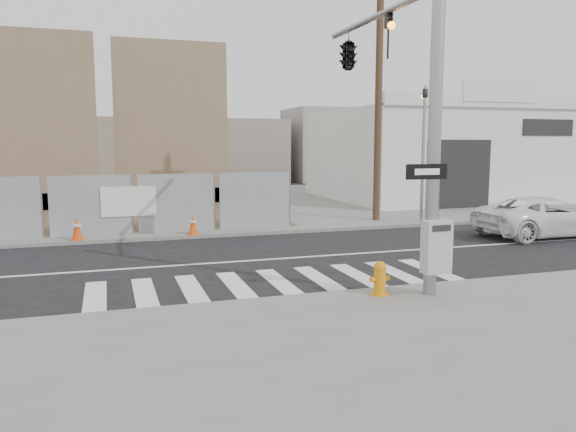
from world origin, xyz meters
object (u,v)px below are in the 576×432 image
object	(u,v)px
auto_shop	(437,154)
suv	(546,217)
traffic_cone_d	(193,225)
signal_pole	(373,75)
traffic_cone_c	(77,229)
fire_hydrant	(380,278)

from	to	relation	value
auto_shop	suv	bearing A→B (deg)	-105.97
auto_shop	traffic_cone_d	xyz separation A→B (m)	(-14.97, -8.75, -2.09)
signal_pole	suv	world-z (taller)	signal_pole
traffic_cone_c	traffic_cone_d	bearing A→B (deg)	-0.00
auto_shop	suv	xyz separation A→B (m)	(-3.49, -12.18, -1.86)
fire_hydrant	traffic_cone_c	size ratio (longest dim) A/B	0.95
signal_pole	traffic_cone_c	xyz separation A→B (m)	(-7.13, 6.27, -4.31)
traffic_cone_c	traffic_cone_d	size ratio (longest dim) A/B	1.09
fire_hydrant	traffic_cone_c	distance (m)	10.70
suv	traffic_cone_c	distance (m)	15.53
fire_hydrant	suv	size ratio (longest dim) A/B	0.14
auto_shop	traffic_cone_c	world-z (taller)	auto_shop
auto_shop	fire_hydrant	xyz separation A→B (m)	(-12.50, -17.52, -2.07)
fire_hydrant	traffic_cone_d	bearing A→B (deg)	94.05
traffic_cone_d	traffic_cone_c	bearing A→B (deg)	180.00
traffic_cone_d	suv	bearing A→B (deg)	-16.66
suv	signal_pole	bearing A→B (deg)	108.84
suv	traffic_cone_c	xyz separation A→B (m)	(-15.15, 3.44, -0.20)
fire_hydrant	suv	bearing A→B (deg)	18.90
fire_hydrant	traffic_cone_c	xyz separation A→B (m)	(-6.14, 8.77, 0.01)
traffic_cone_d	signal_pole	bearing A→B (deg)	-61.02
signal_pole	suv	distance (m)	9.44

